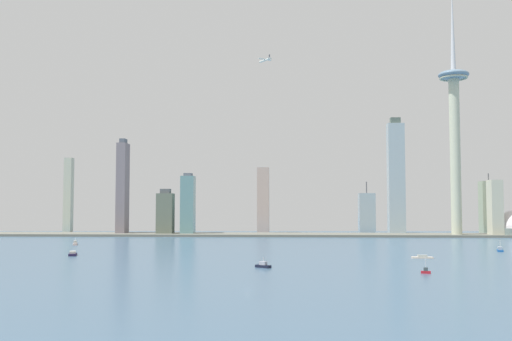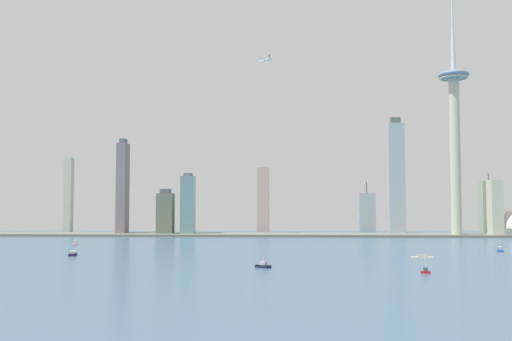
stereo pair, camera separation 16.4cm
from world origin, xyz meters
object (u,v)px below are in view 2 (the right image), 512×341
at_px(skyscraper_8, 188,205).
at_px(boat_0, 500,250).
at_px(boat_2, 426,271).
at_px(airplane, 265,60).
at_px(skyscraper_7, 495,208).
at_px(skyscraper_6, 489,208).
at_px(boat_5, 73,254).
at_px(boat_1, 422,257).
at_px(skyscraper_3, 396,178).
at_px(skyscraper_2, 367,214).
at_px(skyscraper_5, 263,200).
at_px(boat_3, 75,243).
at_px(skyscraper_4, 165,214).
at_px(skyscraper_0, 123,188).
at_px(boat_4, 263,265).
at_px(skyscraper_1, 68,195).

xyz_separation_m(skyscraper_8, boat_0, (358.21, -279.29, -44.02)).
relative_size(skyscraper_8, boat_2, 8.71).
relative_size(skyscraper_8, airplane, 3.85).
bearing_deg(skyscraper_7, skyscraper_6, 76.10).
bearing_deg(boat_5, boat_1, -109.33).
distance_m(skyscraper_3, airplane, 274.41).
height_order(skyscraper_2, boat_0, skyscraper_2).
bearing_deg(skyscraper_5, skyscraper_3, -16.17).
relative_size(skyscraper_3, skyscraper_8, 1.92).
relative_size(boat_2, boat_3, 0.74).
height_order(skyscraper_8, boat_3, skyscraper_8).
xyz_separation_m(boat_0, airplane, (-242.42, 306.54, 272.09)).
relative_size(skyscraper_4, boat_5, 3.86).
relative_size(skyscraper_6, boat_1, 5.38).
distance_m(skyscraper_0, boat_3, 229.65).
xyz_separation_m(skyscraper_7, boat_0, (-91.17, -261.30, -39.38)).
xyz_separation_m(skyscraper_7, boat_1, (-186.60, -342.42, -39.90)).
relative_size(skyscraper_7, boat_4, 6.74).
relative_size(skyscraper_3, skyscraper_5, 1.68).
relative_size(skyscraper_2, boat_4, 6.80).
relative_size(boat_4, boat_5, 0.67).
bearing_deg(boat_0, boat_1, -33.08).
bearing_deg(skyscraper_1, boat_3, -67.43).
bearing_deg(skyscraper_1, airplane, -6.20).
bearing_deg(boat_4, skyscraper_2, -70.32).
height_order(skyscraper_2, boat_4, skyscraper_2).
distance_m(skyscraper_1, skyscraper_2, 484.88).
xyz_separation_m(skyscraper_8, boat_5, (-45.73, -347.82, -44.12)).
bearing_deg(skyscraper_4, skyscraper_5, 31.89).
distance_m(skyscraper_3, boat_2, 510.74).
relative_size(skyscraper_2, airplane, 3.39).
xyz_separation_m(boat_0, boat_1, (-95.43, -81.13, -0.52)).
bearing_deg(skyscraper_3, skyscraper_5, 163.83).
bearing_deg(boat_0, skyscraper_8, -111.39).
distance_m(skyscraper_3, boat_0, 320.18).
height_order(boat_3, airplane, airplane).
height_order(skyscraper_4, boat_1, skyscraper_4).
relative_size(skyscraper_5, skyscraper_8, 1.14).
distance_m(skyscraper_6, boat_1, 472.84).
distance_m(skyscraper_5, boat_4, 529.10).
xyz_separation_m(skyscraper_3, skyscraper_6, (152.17, 36.48, -45.57)).
bearing_deg(airplane, skyscraper_6, -122.77).
distance_m(boat_5, airplane, 490.76).
xyz_separation_m(skyscraper_5, boat_1, (151.86, -446.71, -52.65)).
distance_m(skyscraper_0, skyscraper_5, 228.35).
distance_m(skyscraper_8, boat_3, 237.01).
distance_m(skyscraper_6, airplane, 424.38).
bearing_deg(boat_1, skyscraper_4, 131.82).
xyz_separation_m(skyscraper_8, boat_4, (129.51, -439.91, -43.96)).
bearing_deg(boat_3, skyscraper_7, 94.22).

